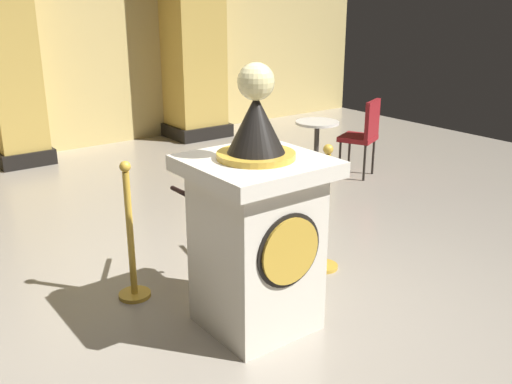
% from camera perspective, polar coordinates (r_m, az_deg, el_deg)
% --- Properties ---
extents(ground_plane, '(12.69, 12.69, 0.00)m').
position_cam_1_polar(ground_plane, '(4.13, -2.01, -12.51)').
color(ground_plane, '#9E9384').
extents(pedestal_clock, '(0.83, 0.83, 1.78)m').
position_cam_1_polar(pedestal_clock, '(3.77, 0.04, -3.64)').
color(pedestal_clock, silver).
rests_on(pedestal_clock, ground_plane).
extents(stanchion_near, '(0.24, 0.24, 1.06)m').
position_cam_1_polar(stanchion_near, '(4.72, 6.84, -3.40)').
color(stanchion_near, gold).
rests_on(stanchion_near, ground_plane).
extents(stanchion_far, '(0.24, 0.24, 1.06)m').
position_cam_1_polar(stanchion_far, '(4.34, -12.20, -5.74)').
color(stanchion_far, gold).
rests_on(stanchion_far, ground_plane).
extents(velvet_rope, '(1.02, 1.00, 0.22)m').
position_cam_1_polar(velvet_rope, '(4.32, -2.34, 0.47)').
color(velvet_rope, black).
extents(column_right, '(0.95, 0.95, 3.43)m').
position_cam_1_polar(column_right, '(9.22, -6.42, 15.99)').
color(column_right, black).
rests_on(column_right, ground_plane).
extents(column_centre_rear, '(0.72, 0.72, 3.43)m').
position_cam_1_polar(column_centre_rear, '(8.18, -23.43, 14.26)').
color(column_centre_rear, black).
rests_on(column_centre_rear, ground_plane).
extents(cafe_table, '(0.52, 0.52, 0.73)m').
position_cam_1_polar(cafe_table, '(6.98, 6.00, 4.80)').
color(cafe_table, '#332D28').
rests_on(cafe_table, ground_plane).
extents(cafe_chair_red, '(0.53, 0.53, 0.96)m').
position_cam_1_polar(cafe_chair_red, '(7.21, 10.63, 5.91)').
color(cafe_chair_red, black).
rests_on(cafe_chair_red, ground_plane).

